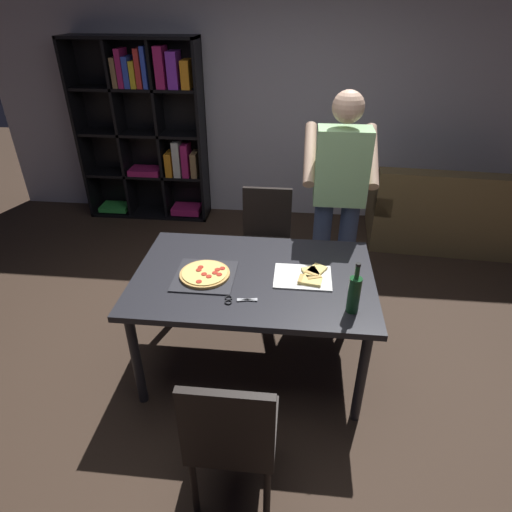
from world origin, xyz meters
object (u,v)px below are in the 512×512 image
(person_serving_pizza, at_px, (339,195))
(kitchen_scissors, at_px, (235,300))
(dining_table, at_px, (254,284))
(chair_near_camera, at_px, (231,433))
(chair_far_side, at_px, (266,235))
(couch, at_px, (454,216))
(bookshelf, at_px, (148,129))
(wine_bottle, at_px, (354,294))
(pepperoni_pizza_on_tray, at_px, (205,275))

(person_serving_pizza, xyz_separation_m, kitchen_scissors, (-0.64, -1.05, -0.24))
(dining_table, distance_m, person_serving_pizza, 1.00)
(chair_near_camera, bearing_deg, chair_far_side, 90.00)
(chair_near_camera, bearing_deg, dining_table, 90.00)
(chair_near_camera, distance_m, couch, 3.53)
(chair_near_camera, relative_size, couch, 0.51)
(bookshelf, xyz_separation_m, person_serving_pizza, (2.00, -1.62, -0.01))
(person_serving_pizza, bearing_deg, dining_table, -126.07)
(chair_far_side, height_order, wine_bottle, wine_bottle)
(chair_far_side, bearing_deg, wine_bottle, -65.51)
(wine_bottle, bearing_deg, dining_table, 152.50)
(dining_table, xyz_separation_m, chair_near_camera, (-0.00, -0.99, -0.16))
(person_serving_pizza, bearing_deg, pepperoni_pizza_on_tray, -136.44)
(dining_table, bearing_deg, person_serving_pizza, 53.93)
(couch, relative_size, person_serving_pizza, 1.00)
(dining_table, xyz_separation_m, couch, (1.90, 1.99, -0.37))
(couch, height_order, pepperoni_pizza_on_tray, couch)
(bookshelf, bearing_deg, chair_near_camera, -66.89)
(dining_table, bearing_deg, wine_bottle, -27.50)
(kitchen_scissors, bearing_deg, chair_near_camera, -83.71)
(chair_near_camera, xyz_separation_m, pepperoni_pizza_on_tray, (-0.30, 0.94, 0.25))
(couch, xyz_separation_m, kitchen_scissors, (-1.97, -2.27, 0.45))
(bookshelf, height_order, wine_bottle, bookshelf)
(pepperoni_pizza_on_tray, xyz_separation_m, kitchen_scissors, (0.23, -0.23, -0.01))
(couch, height_order, person_serving_pizza, person_serving_pizza)
(bookshelf, xyz_separation_m, kitchen_scissors, (1.36, -2.67, -0.26))
(chair_far_side, relative_size, kitchen_scissors, 4.59)
(chair_near_camera, distance_m, bookshelf, 3.71)
(bookshelf, bearing_deg, kitchen_scissors, -62.96)
(dining_table, bearing_deg, chair_near_camera, -90.00)
(bookshelf, distance_m, kitchen_scissors, 3.01)
(pepperoni_pizza_on_tray, height_order, kitchen_scissors, pepperoni_pizza_on_tray)
(wine_bottle, distance_m, kitchen_scissors, 0.68)
(couch, bearing_deg, wine_bottle, -119.63)
(person_serving_pizza, height_order, pepperoni_pizza_on_tray, person_serving_pizza)
(dining_table, height_order, wine_bottle, wine_bottle)
(dining_table, xyz_separation_m, chair_far_side, (0.00, 0.99, -0.16))
(dining_table, height_order, chair_near_camera, chair_near_camera)
(couch, height_order, bookshelf, bookshelf)
(person_serving_pizza, bearing_deg, couch, 42.36)
(chair_far_side, bearing_deg, chair_near_camera, -90.00)
(bookshelf, bearing_deg, wine_bottle, -52.99)
(chair_near_camera, relative_size, chair_far_side, 1.00)
(couch, xyz_separation_m, bookshelf, (-3.34, 0.40, 0.71))
(bookshelf, height_order, person_serving_pizza, bookshelf)
(person_serving_pizza, bearing_deg, chair_near_camera, -107.67)
(bookshelf, relative_size, pepperoni_pizza_on_tray, 5.16)
(couch, distance_m, person_serving_pizza, 1.94)
(chair_near_camera, bearing_deg, person_serving_pizza, 72.33)
(chair_far_side, distance_m, pepperoni_pizza_on_tray, 1.11)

